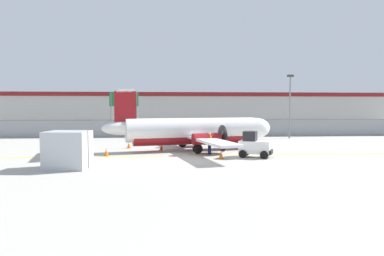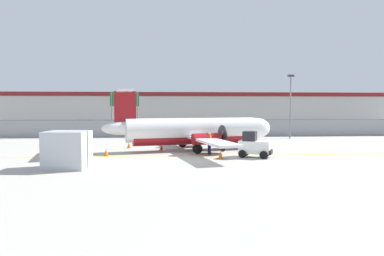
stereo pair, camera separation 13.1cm
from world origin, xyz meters
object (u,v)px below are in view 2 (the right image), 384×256
traffic_cone_far_left (106,152)px  parked_car_3 (195,127)px  traffic_cone_near_left (129,145)px  parked_car_5 (252,124)px  baggage_tug (254,145)px  parked_car_4 (216,125)px  highway_sign (125,103)px  cargo_container (67,150)px  parked_car_1 (128,125)px  ground_crew_worker (209,142)px  apron_light_pole (290,101)px  parked_car_6 (300,126)px  traffic_cone_near_right (161,146)px  parked_car_0 (84,125)px  commuter_airplane (196,131)px  parked_car_2 (155,124)px  traffic_cone_far_right (221,154)px

traffic_cone_far_left → parked_car_3: size_ratio=0.15×
traffic_cone_near_left → parked_car_5: size_ratio=0.15×
baggage_tug → parked_car_4: size_ratio=0.60×
highway_sign → cargo_container: bearing=-91.3°
traffic_cone_far_left → parked_car_1: (-1.35, 25.89, 0.58)m
baggage_tug → ground_crew_worker: 3.46m
baggage_tug → parked_car_5: size_ratio=0.59×
parked_car_3 → parked_car_1: bearing=150.3°
parked_car_4 → apron_light_pole: size_ratio=0.59×
parked_car_5 → parked_car_6: 7.51m
traffic_cone_near_right → parked_car_6: (19.10, 18.28, 0.58)m
parked_car_4 → apron_light_pole: apron_light_pole is taller
traffic_cone_near_right → parked_car_3: (4.36, 18.52, 0.58)m
parked_car_1 → parked_car_4: size_ratio=1.03×
cargo_container → parked_car_4: size_ratio=0.61×
parked_car_0 → parked_car_1: same height
parked_car_1 → parked_car_6: size_ratio=1.00×
parked_car_5 → parked_car_3: bearing=20.8°
commuter_airplane → parked_car_0: size_ratio=3.65×
traffic_cone_near_right → traffic_cone_far_left: bearing=-142.2°
ground_crew_worker → parked_car_4: bearing=63.0°
cargo_container → traffic_cone_far_left: 5.18m
parked_car_2 → apron_light_pole: (16.03, -15.44, 3.41)m
baggage_tug → parked_car_0: bearing=148.2°
baggage_tug → traffic_cone_far_left: bearing=-162.6°
highway_sign → parked_car_1: bearing=93.6°
baggage_tug → traffic_cone_far_right: (-2.48, -0.43, -0.54)m
traffic_cone_near_right → parked_car_4: bearing=71.2°
parked_car_0 → parked_car_3: size_ratio=1.00×
baggage_tug → traffic_cone_near_right: bearing=171.0°
ground_crew_worker → apron_light_pole: (10.82, 12.42, 3.35)m
parked_car_1 → parked_car_6: 24.87m
ground_crew_worker → parked_car_3: size_ratio=0.39×
cargo_container → highway_sign: highway_sign is taller
baggage_tug → parked_car_2: (-8.23, 29.54, 0.04)m
parked_car_1 → traffic_cone_far_left: bearing=86.0°
traffic_cone_far_left → apron_light_pole: 22.82m
traffic_cone_near_left → traffic_cone_far_left: (-1.13, -4.73, 0.00)m
traffic_cone_far_left → highway_sign: bearing=92.7°
parked_car_2 → commuter_airplane: bearing=92.3°
traffic_cone_far_right → parked_car_1: parked_car_1 is taller
baggage_tug → cargo_container: size_ratio=0.99×
traffic_cone_far_left → parked_car_3: (8.37, 21.62, 0.58)m
highway_sign → commuter_airplane: bearing=-62.6°
cargo_container → parked_car_3: (9.74, 26.56, -0.21)m
apron_light_pole → highway_sign: 20.05m
parked_car_6 → highway_sign: (-23.95, -3.50, 3.24)m
traffic_cone_far_right → parked_car_3: 23.45m
parked_car_1 → parked_car_3: same height
ground_crew_worker → traffic_cone_far_left: ground_crew_worker is taller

